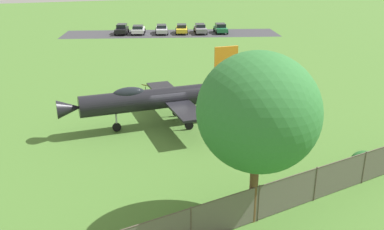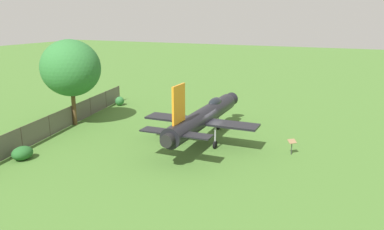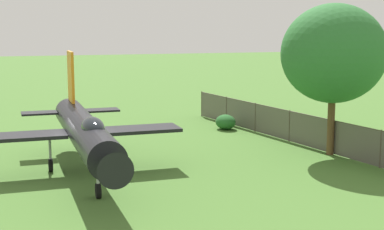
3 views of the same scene
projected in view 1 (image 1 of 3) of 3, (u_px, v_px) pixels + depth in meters
name	position (u px, v px, depth m)	size (l,w,h in m)	color
ground_plane	(167.00, 125.00, 30.48)	(200.00, 200.00, 0.00)	#47722D
parking_strip	(171.00, 34.00, 67.87)	(34.21, 8.00, 0.00)	#38383D
display_jet	(161.00, 98.00, 29.64)	(14.00, 9.10, 5.38)	black
shade_tree	(258.00, 112.00, 17.49)	(5.12, 5.44, 7.82)	brown
perimeter_fence	(288.00, 192.00, 19.74)	(24.11, 4.68, 1.84)	#4C4238
shrub_near_fence	(364.00, 159.00, 24.09)	(1.56, 1.26, 0.96)	#235B26
info_plaque	(145.00, 87.00, 36.39)	(0.70, 0.70, 1.14)	#333333
parked_car_green	(221.00, 28.00, 68.17)	(2.75, 4.40, 1.48)	#1E6B3D
parked_car_gray	(200.00, 28.00, 67.98)	(2.80, 4.89, 1.44)	slate
parked_car_yellow	(182.00, 29.00, 67.80)	(2.89, 4.53, 1.41)	gold
parked_car_silver	(162.00, 29.00, 67.62)	(2.83, 4.82, 1.37)	#B2B5BA
parked_car_white	(138.00, 29.00, 67.23)	(2.96, 4.48, 1.38)	silver
parked_car_black	(122.00, 29.00, 67.22)	(2.95, 4.56, 1.54)	black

